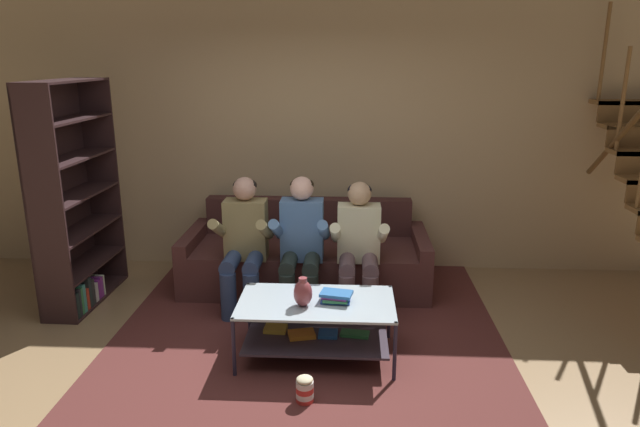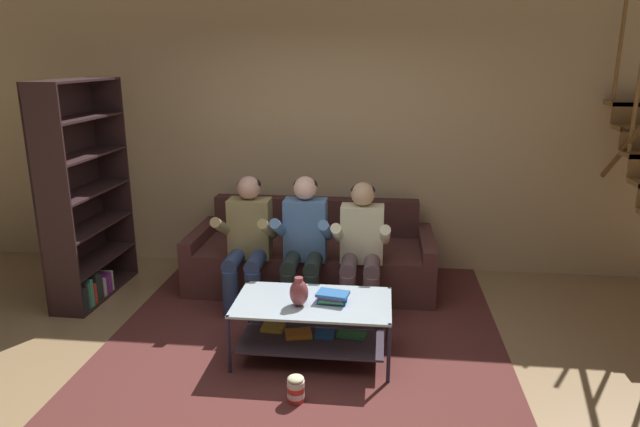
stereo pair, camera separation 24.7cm
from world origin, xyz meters
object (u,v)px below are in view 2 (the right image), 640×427
at_px(person_seated_middle, 304,239).
at_px(bookshelf, 81,211).
at_px(book_stack, 332,297).
at_px(popcorn_tub, 296,389).
at_px(couch, 312,258).
at_px(person_seated_right, 361,244).
at_px(coffee_table, 312,320).
at_px(person_seated_left, 248,238).
at_px(vase, 299,292).

xyz_separation_m(person_seated_middle, bookshelf, (-2.10, 0.06, 0.19)).
height_order(book_stack, popcorn_tub, book_stack).
bearing_deg(couch, popcorn_tub, -85.85).
relative_size(couch, person_seated_middle, 1.97).
relative_size(person_seated_right, coffee_table, 1.00).
height_order(person_seated_right, coffee_table, person_seated_right).
bearing_deg(person_seated_middle, coffee_table, -77.97).
height_order(person_seated_left, popcorn_tub, person_seated_left).
xyz_separation_m(vase, bookshelf, (-2.19, 1.00, 0.28)).
distance_m(couch, book_stack, 1.48).
relative_size(vase, book_stack, 0.86).
relative_size(couch, popcorn_tub, 12.29).
relative_size(coffee_table, book_stack, 4.57).
bearing_deg(person_seated_left, book_stack, -45.53).
bearing_deg(person_seated_middle, person_seated_right, -0.42).
relative_size(person_seated_left, person_seated_middle, 0.99).
bearing_deg(couch, person_seated_left, -132.25).
bearing_deg(coffee_table, couch, 97.35).
relative_size(person_seated_middle, coffee_table, 1.03).
xyz_separation_m(coffee_table, book_stack, (0.15, 0.00, 0.20)).
height_order(person_seated_middle, bookshelf, bookshelf).
relative_size(vase, bookshelf, 0.11).
bearing_deg(couch, person_seated_right, -47.90).
xyz_separation_m(person_seated_middle, coffee_table, (0.18, -0.86, -0.36)).
bearing_deg(bookshelf, person_seated_middle, -1.53).
bearing_deg(vase, person_seated_right, 66.18).
bearing_deg(popcorn_tub, coffee_table, 86.63).
height_order(person_seated_right, vase, person_seated_right).
distance_m(person_seated_right, coffee_table, 0.98).
height_order(person_seated_middle, coffee_table, person_seated_middle).
xyz_separation_m(person_seated_middle, person_seated_right, (0.51, -0.00, -0.02)).
bearing_deg(book_stack, person_seated_left, 134.47).
height_order(person_seated_left, book_stack, person_seated_left).
relative_size(person_seated_left, popcorn_tub, 6.18).
relative_size(person_seated_middle, bookshelf, 0.59).
bearing_deg(bookshelf, book_stack, -20.69).
bearing_deg(book_stack, coffee_table, -179.98).
bearing_deg(person_seated_right, coffee_table, -110.90).
bearing_deg(person_seated_middle, book_stack, -68.83).
xyz_separation_m(couch, bookshelf, (-2.10, -0.51, 0.57)).
bearing_deg(vase, book_stack, 19.59).
relative_size(person_seated_left, bookshelf, 0.59).
height_order(person_seated_left, person_seated_middle, person_seated_middle).
bearing_deg(bookshelf, person_seated_left, -2.06).
bearing_deg(coffee_table, vase, -136.21).
bearing_deg(person_seated_left, person_seated_right, -0.16).
bearing_deg(person_seated_right, person_seated_left, 179.84).
distance_m(person_seated_middle, book_stack, 0.94).
bearing_deg(person_seated_middle, bookshelf, 178.47).
bearing_deg(popcorn_tub, person_seated_right, 76.10).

